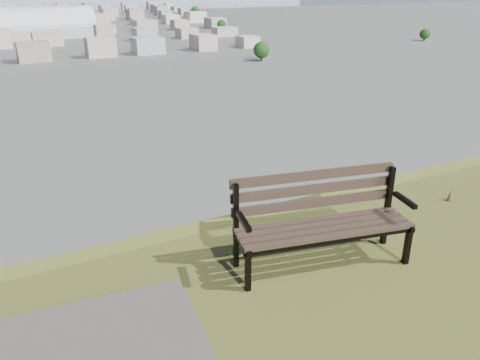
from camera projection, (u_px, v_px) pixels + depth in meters
park_bench at (321, 215)px, 5.18m from camera, size 2.04×1.01×1.02m
arena at (45, 28)px, 256.10m from camera, size 52.76×25.91×21.57m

